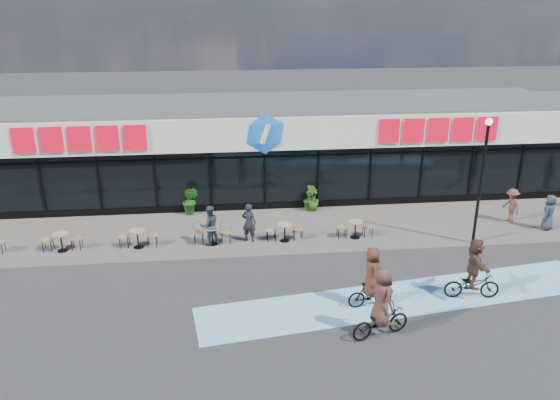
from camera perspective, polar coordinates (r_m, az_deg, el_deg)
name	(u,v)px	position (r m, az deg, el deg)	size (l,w,h in m)	color
ground	(281,283)	(19.59, 0.15, -8.62)	(120.00, 120.00, 0.00)	#28282B
sidewalk	(270,231)	(23.59, -1.05, -3.22)	(44.00, 5.00, 0.10)	#625E57
bike_lane	(404,298)	(19.13, 12.84, -9.94)	(14.00, 2.20, 0.01)	#77BAE1
building	(260,147)	(27.95, -2.08, 5.56)	(30.60, 6.57, 4.75)	black
lamp_post	(482,171)	(22.67, 20.38, 2.85)	(0.28, 0.28, 5.15)	black
bistro_set_1	(62,239)	(23.20, -21.84, -3.84)	(1.54, 0.62, 0.90)	tan
bistro_set_2	(138,236)	(22.55, -14.62, -3.67)	(1.54, 0.62, 0.90)	tan
bistro_set_3	(212,233)	(22.29, -7.10, -3.43)	(1.54, 0.62, 0.90)	tan
bistro_set_4	(284,230)	(22.40, 0.47, -3.13)	(1.54, 0.62, 0.90)	tan
bistro_set_5	(355,227)	(22.91, 7.82, -2.79)	(1.54, 0.62, 0.90)	tan
potted_plant_left	(190,201)	(25.28, -9.34, -0.05)	(0.75, 0.60, 1.36)	#1D4F16
potted_plant_mid	(312,198)	(25.53, 3.38, 0.20)	(0.67, 0.67, 1.19)	#254814
potted_plant_right	(309,198)	(25.54, 3.05, 0.19)	(0.65, 0.52, 1.17)	#214714
patron_left	(249,223)	(22.22, -3.26, -2.36)	(0.60, 0.39, 1.63)	black
patron_right	(210,225)	(22.05, -7.37, -2.65)	(0.81, 0.63, 1.67)	#2C3645
pedestrian_a	(511,205)	(26.21, 23.02, -0.52)	(0.99, 0.57, 1.54)	brown
pedestrian_c	(549,212)	(26.01, 26.31, -1.16)	(0.76, 0.49, 1.56)	#28313E
cyclist_a	(371,282)	(18.00, 9.50, -8.43)	(1.53, 0.86, 2.11)	black
cyclist_b	(473,273)	(19.35, 19.55, -7.19)	(1.91, 1.63, 2.16)	black
cyclist_c	(381,311)	(16.64, 10.53, -11.34)	(2.00, 1.18, 2.25)	black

